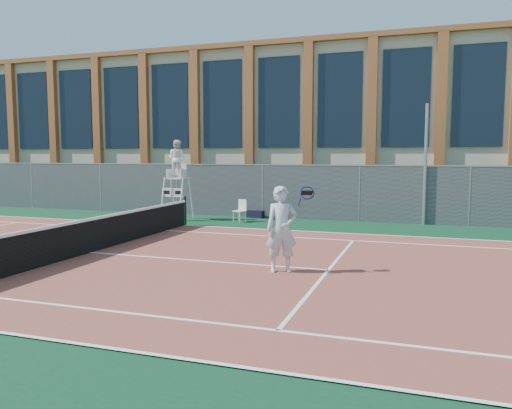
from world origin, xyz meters
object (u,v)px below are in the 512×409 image
(tennis_player, at_px, (282,229))
(plastic_chair, at_px, (241,209))
(umpire_chair, at_px, (177,161))
(steel_pole, at_px, (425,165))

(tennis_player, bearing_deg, plastic_chair, 116.37)
(umpire_chair, bearing_deg, plastic_chair, 4.06)
(steel_pole, height_order, tennis_player, steel_pole)
(steel_pole, bearing_deg, umpire_chair, -170.09)
(plastic_chair, bearing_deg, tennis_player, -63.63)
(umpire_chair, distance_m, plastic_chair, 3.26)
(plastic_chair, xyz_separation_m, tennis_player, (3.82, -7.71, 0.46))
(plastic_chair, relative_size, tennis_player, 0.46)
(umpire_chair, relative_size, plastic_chair, 3.70)
(steel_pole, relative_size, plastic_chair, 5.14)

